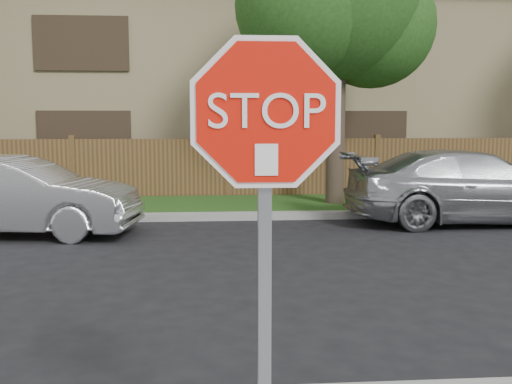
{
  "coord_description": "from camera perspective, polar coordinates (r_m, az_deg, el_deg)",
  "views": [
    {
      "loc": [
        -0.5,
        -4.33,
        2.12
      ],
      "look_at": [
        -0.23,
        -0.9,
        1.7
      ],
      "focal_mm": 42.0,
      "sensor_mm": 36.0,
      "label": 1
    }
  ],
  "objects": [
    {
      "name": "sedan_right",
      "position": [
        12.95,
        19.83,
        0.47
      ],
      "size": [
        5.14,
        2.13,
        1.49
      ],
      "primitive_type": "imported",
      "rotation": [
        0.0,
        0.0,
        1.58
      ],
      "color": "#A3A5AA",
      "rests_on": "ground"
    },
    {
      "name": "far_curb",
      "position": [
        12.66,
        -2.2,
        -2.31
      ],
      "size": [
        70.0,
        0.3,
        0.15
      ],
      "primitive_type": "cube",
      "color": "gray",
      "rests_on": "ground"
    },
    {
      "name": "apartment_building",
      "position": [
        21.38,
        -3.22,
        10.76
      ],
      "size": [
        35.2,
        9.2,
        7.2
      ],
      "color": "#908159",
      "rests_on": "ground"
    },
    {
      "name": "stop_sign",
      "position": [
        2.88,
        0.91,
        1.16
      ],
      "size": [
        1.01,
        0.13,
        2.55
      ],
      "color": "gray",
      "rests_on": "sidewalk_near"
    },
    {
      "name": "sedan_left",
      "position": [
        11.71,
        -21.87,
        -0.39
      ],
      "size": [
        4.53,
        2.1,
        1.44
      ],
      "primitive_type": "imported",
      "rotation": [
        0.0,
        0.0,
        1.43
      ],
      "color": "#B7B9BC",
      "rests_on": "ground"
    },
    {
      "name": "fence",
      "position": [
        15.79,
        -2.69,
        2.19
      ],
      "size": [
        70.0,
        0.12,
        1.6
      ],
      "primitive_type": "cube",
      "color": "#4F301C",
      "rests_on": "ground"
    },
    {
      "name": "grass_strip",
      "position": [
        14.29,
        -2.47,
        -1.31
      ],
      "size": [
        70.0,
        3.0,
        0.12
      ],
      "primitive_type": "cube",
      "color": "#1E4714",
      "rests_on": "ground"
    }
  ]
}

